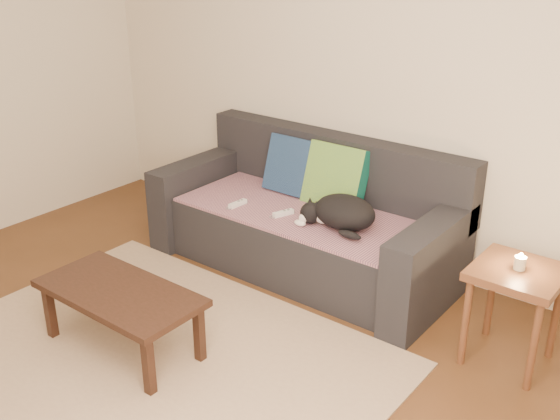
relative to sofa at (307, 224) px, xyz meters
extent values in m
plane|color=brown|center=(0.00, -1.57, -0.31)|extent=(4.50, 4.50, 0.00)
cube|color=beige|center=(0.00, 0.43, 0.99)|extent=(4.50, 0.04, 2.60)
cube|color=#232328|center=(0.00, -0.07, -0.10)|extent=(1.70, 0.78, 0.42)
cube|color=#232328|center=(0.00, 0.33, 0.34)|extent=(2.10, 0.18, 0.45)
cube|color=#232328|center=(-0.95, -0.07, -0.01)|extent=(0.20, 0.90, 0.60)
cube|color=#232328|center=(0.95, -0.07, -0.01)|extent=(0.20, 0.90, 0.60)
cube|color=#442648|center=(0.00, -0.09, 0.12)|extent=(1.66, 0.74, 0.02)
cube|color=#11264C|center=(-0.25, 0.17, 0.32)|extent=(0.40, 0.22, 0.41)
cube|color=#0D554A|center=(0.11, 0.17, 0.32)|extent=(0.43, 0.24, 0.44)
ellipsoid|color=black|center=(0.39, -0.15, 0.24)|extent=(0.47, 0.40, 0.21)
sphere|color=black|center=(0.18, -0.22, 0.20)|extent=(0.17, 0.17, 0.14)
sphere|color=white|center=(0.16, -0.27, 0.18)|extent=(0.07, 0.07, 0.06)
ellipsoid|color=black|center=(0.51, -0.29, 0.17)|extent=(0.17, 0.09, 0.05)
cube|color=white|center=(-0.38, -0.29, 0.15)|extent=(0.05, 0.15, 0.03)
cube|color=white|center=(-0.04, -0.23, 0.15)|extent=(0.08, 0.15, 0.03)
cube|color=brown|center=(1.51, -0.25, 0.23)|extent=(0.45, 0.45, 0.04)
cylinder|color=brown|center=(1.34, -0.43, -0.05)|extent=(0.04, 0.04, 0.51)
cylinder|color=brown|center=(1.69, -0.43, -0.05)|extent=(0.04, 0.04, 0.51)
cylinder|color=brown|center=(1.34, -0.07, -0.05)|extent=(0.04, 0.04, 0.51)
cylinder|color=brown|center=(1.69, -0.07, -0.05)|extent=(0.04, 0.04, 0.51)
cylinder|color=beige|center=(1.51, -0.25, 0.28)|extent=(0.06, 0.06, 0.07)
sphere|color=#FFBF59|center=(1.51, -0.25, 0.33)|extent=(0.02, 0.02, 0.02)
cube|color=tan|center=(0.00, -1.42, -0.30)|extent=(2.50, 1.80, 0.01)
cube|color=#311913|center=(-0.21, -1.46, 0.05)|extent=(0.94, 0.47, 0.04)
cube|color=#311913|center=(-0.62, -1.64, -0.14)|extent=(0.05, 0.05, 0.34)
cube|color=#311913|center=(0.21, -1.64, -0.14)|extent=(0.05, 0.05, 0.34)
cube|color=#311913|center=(-0.62, -1.28, -0.14)|extent=(0.05, 0.05, 0.34)
cube|color=#311913|center=(0.21, -1.28, -0.14)|extent=(0.05, 0.05, 0.34)
camera|label=1|loc=(2.37, -3.36, 1.85)|focal=42.00mm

